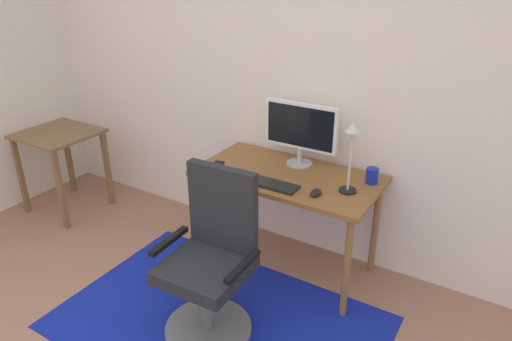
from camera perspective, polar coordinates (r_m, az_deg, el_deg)
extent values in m
cube|color=white|center=(3.30, 7.47, 10.91)|extent=(6.00, 0.10, 2.60)
cube|color=#13239C|center=(3.06, -4.64, -18.00)|extent=(1.96, 1.29, 0.01)
cube|color=brown|center=(3.15, 3.93, -0.68)|extent=(1.23, 0.66, 0.03)
cylinder|color=#916036|center=(3.39, -6.78, -5.93)|extent=(0.04, 0.04, 0.71)
cylinder|color=#916036|center=(2.93, 11.04, -11.62)|extent=(0.04, 0.04, 0.71)
cylinder|color=#916036|center=(3.77, -1.81, -2.43)|extent=(0.04, 0.04, 0.71)
cylinder|color=#916036|center=(3.37, 14.37, -6.84)|extent=(0.04, 0.04, 0.71)
cylinder|color=#B2B2B7|center=(3.29, 5.33, 0.88)|extent=(0.18, 0.18, 0.01)
cylinder|color=#B2B2B7|center=(3.27, 5.38, 1.87)|extent=(0.04, 0.04, 0.11)
cube|color=white|center=(3.19, 5.53, 5.45)|extent=(0.53, 0.04, 0.32)
cube|color=black|center=(3.18, 5.37, 5.35)|extent=(0.49, 0.00, 0.28)
cube|color=black|center=(2.99, 1.26, -1.51)|extent=(0.43, 0.13, 0.02)
ellipsoid|color=black|center=(2.87, 7.33, -2.70)|extent=(0.06, 0.10, 0.03)
cylinder|color=#152698|center=(3.08, 14.02, -0.62)|extent=(0.08, 0.08, 0.10)
cube|color=black|center=(3.27, -4.92, 0.67)|extent=(0.09, 0.15, 0.01)
cylinder|color=black|center=(2.95, 11.13, -2.40)|extent=(0.11, 0.11, 0.01)
cylinder|color=beige|center=(2.87, 11.44, 1.11)|extent=(0.02, 0.02, 0.38)
cone|color=beige|center=(2.79, 11.82, 5.24)|extent=(0.10, 0.10, 0.06)
cylinder|color=slate|center=(2.99, -5.83, -18.77)|extent=(0.52, 0.52, 0.05)
cylinder|color=slate|center=(2.84, -6.02, -15.63)|extent=(0.06, 0.06, 0.38)
cube|color=#232328|center=(2.70, -6.24, -11.92)|extent=(0.47, 0.47, 0.08)
cube|color=#232328|center=(2.68, -4.10, -4.60)|extent=(0.44, 0.08, 0.52)
cube|color=black|center=(2.77, -10.60, -8.46)|extent=(0.05, 0.32, 0.03)
cube|color=black|center=(2.52, -1.63, -11.61)|extent=(0.05, 0.32, 0.03)
cube|color=brown|center=(4.30, -23.12, 4.17)|extent=(0.61, 0.58, 0.02)
cube|color=brown|center=(4.51, -26.84, -0.61)|extent=(0.04, 0.04, 0.70)
cube|color=brown|center=(4.10, -22.80, -2.27)|extent=(0.04, 0.04, 0.70)
cube|color=brown|center=(4.76, -21.96, 1.54)|extent=(0.04, 0.04, 0.70)
cube|color=brown|center=(4.37, -17.71, 0.18)|extent=(0.04, 0.04, 0.70)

